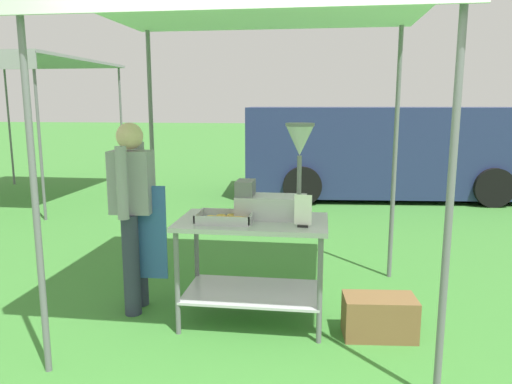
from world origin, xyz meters
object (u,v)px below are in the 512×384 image
donut_cart (253,248)px  supply_crate (379,317)px  menu_sign (303,213)px  stall_canopy (254,12)px  neighbour_tent (14,64)px  donut_fryer (277,187)px  van_navy (388,150)px  vendor (134,207)px  donut_tray (226,219)px

donut_cart → supply_crate: (1.00, -0.13, -0.46)m
donut_cart → menu_sign: (0.40, -0.17, 0.33)m
stall_canopy → neighbour_tent: bearing=137.9°
donut_fryer → menu_sign: donut_fryer is taller
supply_crate → van_navy: (0.77, 5.98, 0.72)m
vendor → van_navy: bearing=64.1°
supply_crate → donut_tray: bearing=177.5°
menu_sign → van_navy: (1.36, 6.01, -0.08)m
neighbour_tent → supply_crate: bearing=-38.4°
donut_cart → donut_fryer: donut_fryer is taller
menu_sign → supply_crate: menu_sign is taller
stall_canopy → vendor: 1.85m
stall_canopy → neighbour_tent: (-4.92, 4.45, 0.01)m
donut_fryer → neighbour_tent: size_ratio=0.23×
menu_sign → supply_crate: (0.59, 0.04, -0.80)m
donut_tray → neighbour_tent: 6.80m
menu_sign → vendor: (-1.43, 0.28, -0.06)m
van_navy → neighbour_tent: neighbour_tent is taller
vendor → supply_crate: (2.02, -0.24, -0.74)m
supply_crate → stall_canopy: bearing=166.8°
van_navy → menu_sign: bearing=-102.8°
supply_crate → neighbour_tent: bearing=141.6°
supply_crate → van_navy: van_navy is taller
donut_fryer → menu_sign: 0.37m
menu_sign → van_navy: bearing=77.2°
donut_fryer → vendor: size_ratio=0.47×
donut_cart → van_navy: 6.11m
donut_tray → menu_sign: (0.60, -0.09, 0.08)m
donut_cart → menu_sign: size_ratio=4.84×
stall_canopy → vendor: (-1.02, 0.01, -1.54)m
neighbour_tent → stall_canopy: bearing=-42.1°
donut_cart → menu_sign: bearing=-23.0°
menu_sign → supply_crate: bearing=3.5°
donut_tray → van_navy: size_ratio=0.08×
donut_tray → vendor: vendor is taller
donut_tray → donut_fryer: donut_fryer is taller
neighbour_tent → donut_tray: bearing=-44.5°
donut_cart → donut_tray: size_ratio=2.74×
stall_canopy → van_navy: (1.77, 5.74, -1.56)m
donut_cart → menu_sign: 0.55m
donut_tray → supply_crate: size_ratio=0.76×
supply_crate → donut_fryer: bearing=164.3°
donut_cart → neighbour_tent: 6.94m
donut_tray → donut_fryer: 0.48m
donut_tray → vendor: (-0.82, 0.19, 0.03)m
donut_cart → van_navy: size_ratio=0.22×
donut_cart → donut_fryer: 0.52m
donut_fryer → menu_sign: bearing=-50.1°
stall_canopy → van_navy: 6.21m
vendor → neighbour_tent: size_ratio=0.50×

